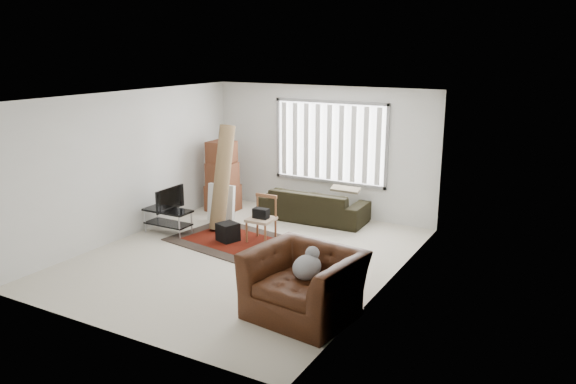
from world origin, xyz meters
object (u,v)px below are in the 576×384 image
tv_stand (168,216)px  sofa (314,200)px  side_chair (262,217)px  armchair (304,279)px  moving_boxes (222,179)px

tv_stand → sofa: sofa is taller
side_chair → armchair: size_ratio=0.56×
moving_boxes → sofa: bearing=9.5°
moving_boxes → armchair: (3.83, -3.53, -0.19)m
sofa → armchair: size_ratio=1.44×
side_chair → armchair: (2.03, -2.22, 0.04)m
sofa → side_chair: 1.67m
moving_boxes → side_chair: (1.80, -1.32, -0.23)m
armchair → sofa: bearing=121.9°
sofa → moving_boxes: bearing=7.6°
tv_stand → side_chair: side_chair is taller
side_chair → moving_boxes: bearing=142.0°
tv_stand → sofa: size_ratio=0.43×
moving_boxes → side_chair: bearing=-36.1°
sofa → side_chair: side_chair is taller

